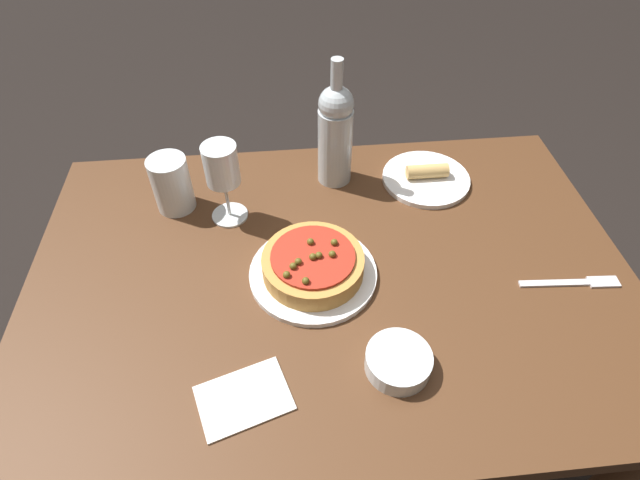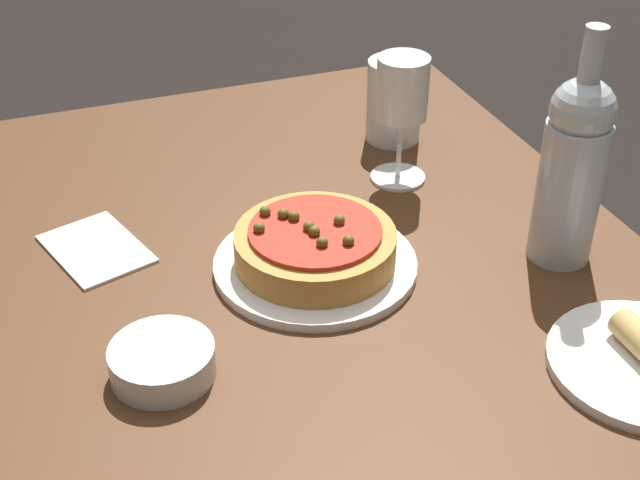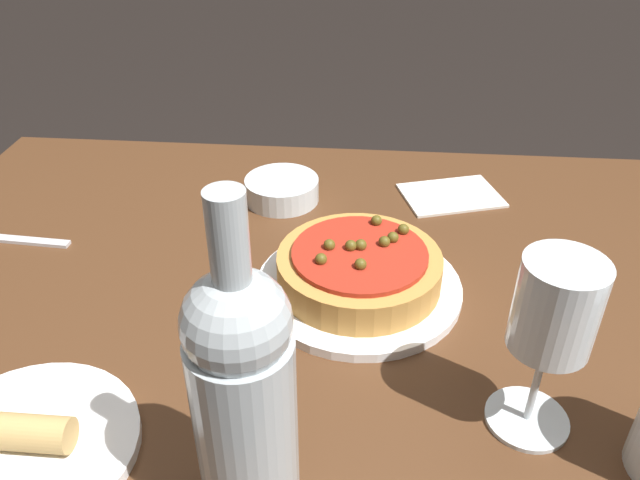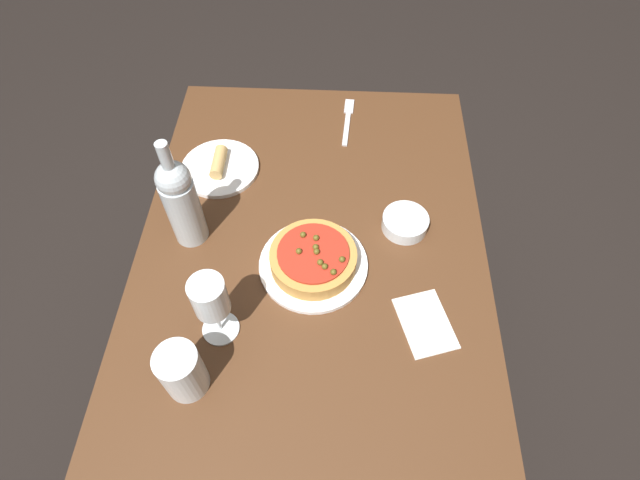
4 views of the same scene
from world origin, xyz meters
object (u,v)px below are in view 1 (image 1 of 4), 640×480
object	(u,v)px
side_bowl	(398,361)
fork	(576,283)
wine_glass	(222,168)
wine_bottle	(335,133)
dining_table	(330,304)
water_cup	(172,184)
pizza	(313,264)
dinner_plate	(313,273)
side_plate	(426,177)

from	to	relation	value
side_bowl	fork	distance (m)	0.41
wine_glass	wine_bottle	bearing A→B (deg)	24.07
dining_table	fork	bearing A→B (deg)	-9.52
water_cup	wine_glass	bearing A→B (deg)	-20.71
dining_table	side_bowl	world-z (taller)	side_bowl
fork	wine_glass	bearing A→B (deg)	162.69
pizza	wine_bottle	bearing A→B (deg)	75.44
side_bowl	fork	xyz separation A→B (m)	(0.38, 0.14, -0.01)
water_cup	dining_table	bearing A→B (deg)	-34.88
fork	side_bowl	bearing A→B (deg)	-155.68
side_bowl	fork	world-z (taller)	side_bowl
dinner_plate	side_plate	size ratio (longest dim) A/B	1.22
water_cup	fork	world-z (taller)	water_cup
side_bowl	dinner_plate	bearing A→B (deg)	119.90
wine_bottle	pizza	bearing A→B (deg)	-104.56
wine_glass	side_plate	bearing A→B (deg)	9.52
side_bowl	side_plate	size ratio (longest dim) A/B	0.54
dinner_plate	wine_bottle	size ratio (longest dim) A/B	0.84
wine_glass	fork	world-z (taller)	wine_glass
water_cup	wine_bottle	bearing A→B (deg)	10.02
pizza	wine_bottle	distance (m)	0.32
side_plate	wine_glass	bearing A→B (deg)	-170.48
wine_glass	side_plate	world-z (taller)	wine_glass
side_bowl	fork	size ratio (longest dim) A/B	0.57
fork	side_plate	world-z (taller)	side_plate
wine_glass	side_plate	distance (m)	0.48
dinner_plate	wine_bottle	bearing A→B (deg)	75.45
dining_table	side_plate	bearing A→B (deg)	45.16
dining_table	side_bowl	size ratio (longest dim) A/B	10.73
dinner_plate	side_bowl	size ratio (longest dim) A/B	2.25
dining_table	side_plate	xyz separation A→B (m)	(0.25, 0.26, 0.12)
dinner_plate	wine_bottle	world-z (taller)	wine_bottle
water_cup	side_bowl	xyz separation A→B (m)	(0.41, -0.45, -0.05)
wine_bottle	dining_table	bearing A→B (deg)	-98.01
wine_bottle	fork	xyz separation A→B (m)	(0.43, -0.37, -0.12)
wine_glass	fork	xyz separation A→B (m)	(0.67, -0.26, -0.13)
wine_glass	wine_bottle	xyz separation A→B (m)	(0.24, 0.11, -0.00)
dining_table	dinner_plate	world-z (taller)	dinner_plate
dinner_plate	fork	world-z (taller)	dinner_plate
dinner_plate	fork	xyz separation A→B (m)	(0.50, -0.07, -0.00)
dinner_plate	side_bowl	xyz separation A→B (m)	(0.12, -0.21, 0.01)
dining_table	wine_glass	distance (m)	0.36
water_cup	fork	bearing A→B (deg)	-20.97
side_plate	pizza	bearing A→B (deg)	-137.80
dining_table	side_plate	distance (m)	0.38
side_bowl	water_cup	bearing A→B (deg)	132.49
dinner_plate	fork	distance (m)	0.51
wine_glass	side_bowl	world-z (taller)	wine_glass
wine_bottle	water_cup	xyz separation A→B (m)	(-0.36, -0.06, -0.06)
dinner_plate	pizza	bearing A→B (deg)	-114.91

